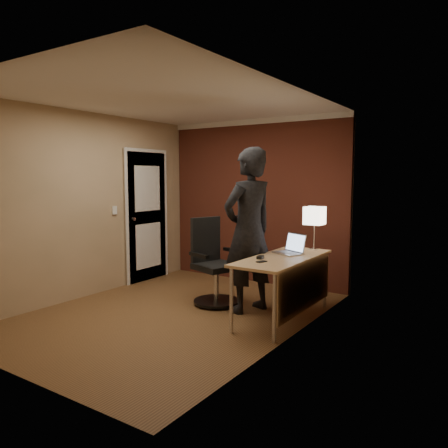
# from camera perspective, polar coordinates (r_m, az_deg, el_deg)

# --- Properties ---
(room) EXTENTS (4.00, 4.00, 4.00)m
(room) POSITION_cam_1_polar(r_m,az_deg,el_deg) (6.54, 0.24, 3.88)
(room) COLOR brown
(room) RESTS_ON ground
(desk) EXTENTS (0.60, 1.50, 0.73)m
(desk) POSITION_cam_1_polar(r_m,az_deg,el_deg) (4.99, 8.43, -5.79)
(desk) COLOR #DAAC7E
(desk) RESTS_ON ground
(desk_lamp) EXTENTS (0.22, 0.22, 0.54)m
(desk_lamp) POSITION_cam_1_polar(r_m,az_deg,el_deg) (5.50, 11.74, 1.00)
(desk_lamp) COLOR silver
(desk_lamp) RESTS_ON desk
(laptop) EXTENTS (0.41, 0.38, 0.23)m
(laptop) POSITION_cam_1_polar(r_m,az_deg,el_deg) (5.23, 8.81, -3.11)
(laptop) COLOR silver
(laptop) RESTS_ON desk
(mouse) EXTENTS (0.08, 0.11, 0.03)m
(mouse) POSITION_cam_1_polar(r_m,az_deg,el_deg) (4.85, 4.77, -4.36)
(mouse) COLOR black
(mouse) RESTS_ON desk
(phone) EXTENTS (0.09, 0.13, 0.01)m
(phone) POSITION_cam_1_polar(r_m,az_deg,el_deg) (4.67, 4.92, -4.91)
(phone) COLOR black
(phone) RESTS_ON desk
(office_chair) EXTENTS (0.62, 0.68, 1.08)m
(office_chair) POSITION_cam_1_polar(r_m,az_deg,el_deg) (5.63, -1.42, -5.62)
(office_chair) COLOR black
(office_chair) RESTS_ON ground
(person) EXTENTS (0.67, 0.83, 1.98)m
(person) POSITION_cam_1_polar(r_m,az_deg,el_deg) (5.25, 3.24, -0.84)
(person) COLOR black
(person) RESTS_ON ground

